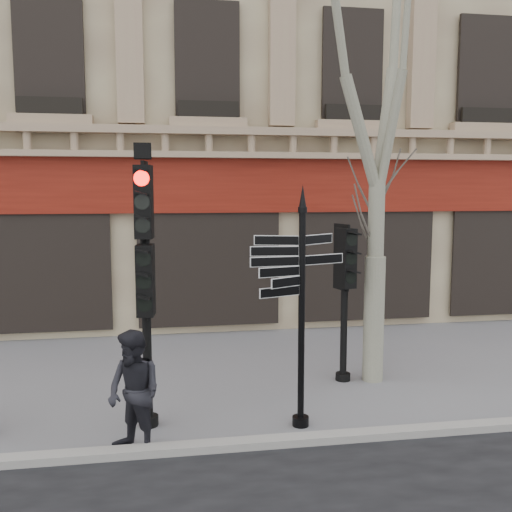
# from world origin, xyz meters

# --- Properties ---
(ground) EXTENTS (80.00, 80.00, 0.00)m
(ground) POSITION_xyz_m (0.00, 0.00, 0.00)
(ground) COLOR slate
(ground) RESTS_ON ground
(kerb) EXTENTS (80.00, 0.25, 0.12)m
(kerb) POSITION_xyz_m (0.00, -1.40, 0.06)
(kerb) COLOR gray
(kerb) RESTS_ON ground
(building) EXTENTS (28.00, 15.52, 18.00)m
(building) POSITION_xyz_m (0.00, 12.48, 8.99)
(building) COLOR #9A8467
(building) RESTS_ON ground
(fingerpost) EXTENTS (1.71, 1.71, 3.58)m
(fingerpost) POSITION_xyz_m (0.88, -0.79, 2.40)
(fingerpost) COLOR black
(fingerpost) RESTS_ON ground
(traffic_signal_main) EXTENTS (0.49, 0.38, 4.16)m
(traffic_signal_main) POSITION_xyz_m (-1.36, -0.42, 2.62)
(traffic_signal_main) COLOR black
(traffic_signal_main) RESTS_ON ground
(traffic_signal_secondary) EXTENTS (0.54, 0.44, 2.82)m
(traffic_signal_secondary) POSITION_xyz_m (2.14, 1.05, 1.97)
(traffic_signal_secondary) COLOR black
(traffic_signal_secondary) RESTS_ON ground
(plane_tree) EXTENTS (3.35, 3.35, 8.90)m
(plane_tree) POSITION_xyz_m (2.68, 0.98, 6.25)
(plane_tree) COLOR gray
(plane_tree) RESTS_ON ground
(pedestrian_b) EXTENTS (1.02, 1.02, 1.67)m
(pedestrian_b) POSITION_xyz_m (-1.52, -1.30, 0.83)
(pedestrian_b) COLOR black
(pedestrian_b) RESTS_ON ground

